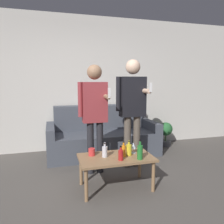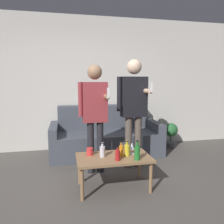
# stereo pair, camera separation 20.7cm
# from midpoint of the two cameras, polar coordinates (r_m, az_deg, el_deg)

# --- Properties ---
(ground_plane) EXTENTS (16.00, 16.00, 0.00)m
(ground_plane) POSITION_cam_midpoint_polar(r_m,az_deg,el_deg) (2.69, 0.17, -23.32)
(ground_plane) COLOR #514C47
(wall_back) EXTENTS (8.00, 0.06, 2.70)m
(wall_back) POSITION_cam_midpoint_polar(r_m,az_deg,el_deg) (4.56, -5.98, 7.35)
(wall_back) COLOR silver
(wall_back) RESTS_ON ground_plane
(couch) EXTENTS (2.08, 0.90, 0.92)m
(couch) POSITION_cam_midpoint_polar(r_m,az_deg,el_deg) (4.30, -0.35, -6.47)
(couch) COLOR #474C56
(couch) RESTS_ON ground_plane
(coffee_table) EXTENTS (0.96, 0.54, 0.43)m
(coffee_table) POSITION_cam_midpoint_polar(r_m,az_deg,el_deg) (2.91, 2.53, -12.53)
(coffee_table) COLOR #8E6B47
(coffee_table) RESTS_ON ground_plane
(bottle_orange) EXTENTS (0.07, 0.07, 0.20)m
(bottle_orange) POSITION_cam_midpoint_polar(r_m,az_deg,el_deg) (2.91, 5.98, -9.82)
(bottle_orange) COLOR yellow
(bottle_orange) RESTS_ON coffee_table
(bottle_green) EXTENTS (0.07, 0.07, 0.19)m
(bottle_green) POSITION_cam_midpoint_polar(r_m,az_deg,el_deg) (2.86, -0.43, -10.20)
(bottle_green) COLOR silver
(bottle_green) RESTS_ON coffee_table
(bottle_dark) EXTENTS (0.07, 0.07, 0.25)m
(bottle_dark) POSITION_cam_midpoint_polar(r_m,az_deg,el_deg) (2.78, 8.76, -10.39)
(bottle_dark) COLOR #23752D
(bottle_dark) RESTS_ON coffee_table
(bottle_yellow) EXTENTS (0.06, 0.06, 0.18)m
(bottle_yellow) POSITION_cam_midpoint_polar(r_m,az_deg,el_deg) (2.74, 3.68, -11.12)
(bottle_yellow) COLOR #B21E1E
(bottle_yellow) RESTS_ON coffee_table
(bottle_red) EXTENTS (0.06, 0.06, 0.20)m
(bottle_red) POSITION_cam_midpoint_polar(r_m,az_deg,el_deg) (2.87, 4.53, -10.08)
(bottle_red) COLOR orange
(bottle_red) RESTS_ON coffee_table
(wine_glass_near) EXTENTS (0.08, 0.08, 0.15)m
(wine_glass_near) POSITION_cam_midpoint_polar(r_m,az_deg,el_deg) (3.00, 7.18, -8.88)
(wine_glass_near) COLOR silver
(wine_glass_near) RESTS_ON coffee_table
(cup_on_table) EXTENTS (0.09, 0.09, 0.10)m
(cup_on_table) POSITION_cam_midpoint_polar(r_m,az_deg,el_deg) (2.93, -3.78, -10.29)
(cup_on_table) COLOR red
(cup_on_table) RESTS_ON coffee_table
(person_standing_left) EXTENTS (0.43, 0.41, 1.64)m
(person_standing_left) POSITION_cam_midpoint_polar(r_m,az_deg,el_deg) (3.26, -2.71, 0.78)
(person_standing_left) COLOR #232328
(person_standing_left) RESTS_ON ground_plane
(person_standing_right) EXTENTS (0.48, 0.44, 1.74)m
(person_standing_right) POSITION_cam_midpoint_polar(r_m,az_deg,el_deg) (3.49, 7.33, 2.03)
(person_standing_right) COLOR brown
(person_standing_right) RESTS_ON ground_plane
(potted_plant) EXTENTS (0.28, 0.28, 0.52)m
(potted_plant) POSITION_cam_midpoint_polar(r_m,az_deg,el_deg) (4.88, 16.32, -5.23)
(potted_plant) COLOR #4C4C51
(potted_plant) RESTS_ON ground_plane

